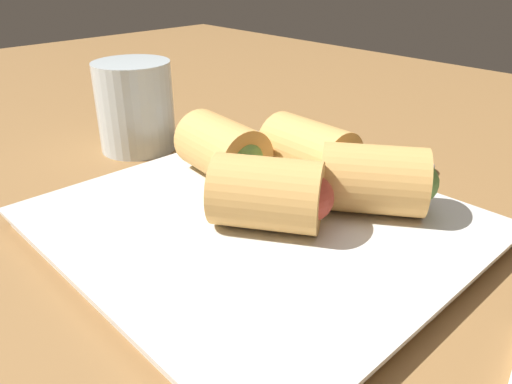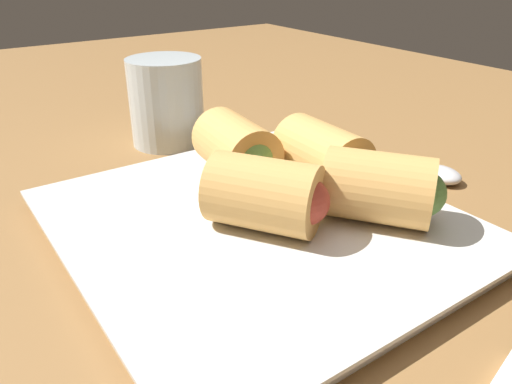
# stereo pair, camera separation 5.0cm
# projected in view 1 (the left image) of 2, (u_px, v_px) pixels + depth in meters

# --- Properties ---
(table_surface) EXTENTS (1.80, 1.40, 0.02)m
(table_surface) POSITION_uv_depth(u_px,v_px,m) (214.00, 244.00, 0.38)
(table_surface) COLOR olive
(table_surface) RESTS_ON ground
(serving_plate) EXTENTS (0.29, 0.27, 0.01)m
(serving_plate) POSITION_uv_depth(u_px,v_px,m) (256.00, 226.00, 0.37)
(serving_plate) COLOR silver
(serving_plate) RESTS_ON table_surface
(roll_front_left) EXTENTS (0.09, 0.06, 0.05)m
(roll_front_left) POSITION_uv_depth(u_px,v_px,m) (225.00, 150.00, 0.42)
(roll_front_left) COLOR #DBA356
(roll_front_left) RESTS_ON serving_plate
(roll_front_right) EXTENTS (0.09, 0.08, 0.05)m
(roll_front_right) POSITION_uv_depth(u_px,v_px,m) (274.00, 194.00, 0.34)
(roll_front_right) COLOR #DBA356
(roll_front_right) RESTS_ON serving_plate
(roll_back_left) EXTENTS (0.09, 0.09, 0.05)m
(roll_back_left) POSITION_uv_depth(u_px,v_px,m) (380.00, 180.00, 0.36)
(roll_back_left) COLOR #DBA356
(roll_back_left) RESTS_ON serving_plate
(roll_back_right) EXTENTS (0.08, 0.05, 0.05)m
(roll_back_right) POSITION_uv_depth(u_px,v_px,m) (313.00, 153.00, 0.41)
(roll_back_right) COLOR #DBA356
(roll_back_right) RESTS_ON serving_plate
(spoon) EXTENTS (0.20, 0.03, 0.01)m
(spoon) POSITION_uv_depth(u_px,v_px,m) (397.00, 159.00, 0.49)
(spoon) COLOR silver
(spoon) RESTS_ON table_surface
(drinking_glass) EXTENTS (0.08, 0.08, 0.09)m
(drinking_glass) POSITION_uv_depth(u_px,v_px,m) (135.00, 106.00, 0.51)
(drinking_glass) COLOR silver
(drinking_glass) RESTS_ON table_surface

